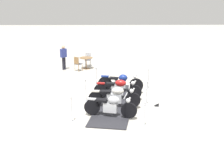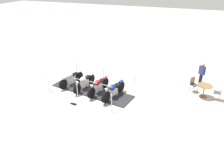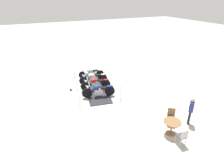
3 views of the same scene
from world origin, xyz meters
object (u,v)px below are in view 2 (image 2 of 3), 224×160
Objects in this scene: stanchion_right_rear at (111,106)px; stanchion_right_mid at (78,94)px; stanchion_right_front at (49,86)px; bystander_person at (202,72)px; stanchion_left_mid at (103,78)px; cafe_table at (204,88)px; motorcycle_cream at (84,82)px; info_placard at (73,103)px; motorcycle_chrome at (71,78)px; stanchion_left_front at (77,71)px; cafe_chair_near_table at (193,83)px; cafe_chair_across_table at (219,92)px; motorcycle_maroon at (98,86)px; stanchion_left_rear at (134,86)px; motorcycle_navy at (113,90)px.

stanchion_right_mid is (0.40, 2.30, 0.06)m from stanchion_right_rear.
bystander_person is (4.27, -8.99, 0.63)m from stanchion_right_front.
stanchion_right_front is at bearing 130.46° from stanchion_left_mid.
bystander_person is at bearing 9.54° from cafe_table.
motorcycle_cream reaches higher than info_placard.
motorcycle_chrome is 2.14m from stanchion_right_mid.
motorcycle_chrome is 1.60m from stanchion_left_front.
cafe_table is at bearing 0.00° from cafe_chair_near_table.
stanchion_right_rear is at bearing 38.25° from cafe_chair_across_table.
motorcycle_maroon is 2.22× the size of stanchion_right_front.
info_placard is 8.60m from cafe_chair_across_table.
motorcycle_maroon is 6.85m from bystander_person.
stanchion_left_rear is at bearing 113.51° from motorcycle_cream.
stanchion_left_mid is at bearing 30.00° from stanchion_right_rear.
motorcycle_chrome is at bearing -86.26° from motorcycle_navy.
cafe_table is at bearing -142.77° from info_placard.
cafe_table is (3.20, -6.94, 0.17)m from stanchion_right_mid.
stanchion_left_mid is at bearing -132.60° from cafe_chair_near_table.
cafe_chair_near_table is at bearing -86.10° from stanchion_left_front.
stanchion_left_mid is at bearing 8.33° from cafe_chair_across_table.
motorcycle_navy is 1.59m from stanchion_left_rear.
motorcycle_maroon is 1.09m from motorcycle_navy.
motorcycle_chrome is at bearing 40.50° from stanchion_right_mid.
bystander_person reaches higher than stanchion_right_rear.
bystander_person is (0.96, -0.40, 0.43)m from cafe_chair_near_table.
stanchion_right_front reaches higher than motorcycle_chrome.
motorcycle_navy is 2.14m from stanchion_right_mid.
motorcycle_maroon is 5.29× the size of info_placard.
stanchion_left_rear reaches higher than info_placard.
cafe_table is (0.04, -8.76, 0.24)m from stanchion_left_front.
cafe_table is at bearing 58.53° from bystander_person.
stanchion_right_mid is 7.30m from cafe_chair_near_table.
stanchion_right_mid reaches higher than stanchion_right_rear.
stanchion_right_mid is 1.17× the size of cafe_chair_near_table.
motorcycle_cream is 2.18m from motorcycle_navy.
motorcycle_navy is 6.05m from bystander_person.
info_placard is at bearing 134.71° from stanchion_left_rear.
cafe_table is at bearing 114.86° from motorcycle_chrome.
motorcycle_chrome is 0.94× the size of motorcycle_maroon.
motorcycle_maroon reaches higher than motorcycle_cream.
motorcycle_maroon reaches higher than cafe_chair_across_table.
motorcycle_cream is 2.10× the size of stanchion_left_rear.
stanchion_right_front is (0.79, 4.59, 0.00)m from stanchion_right_rear.
stanchion_right_front reaches higher than cafe_chair_across_table.
motorcycle_maroon reaches higher than cafe_table.
stanchion_left_mid is 1.15× the size of cafe_chair_near_table.
stanchion_left_front is 8.67m from bystander_person.
motorcycle_navy reaches higher than motorcycle_maroon.
cafe_chair_near_table is (2.27, -6.59, 0.04)m from motorcycle_cream.
motorcycle_cream is 2.03× the size of stanchion_right_mid.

